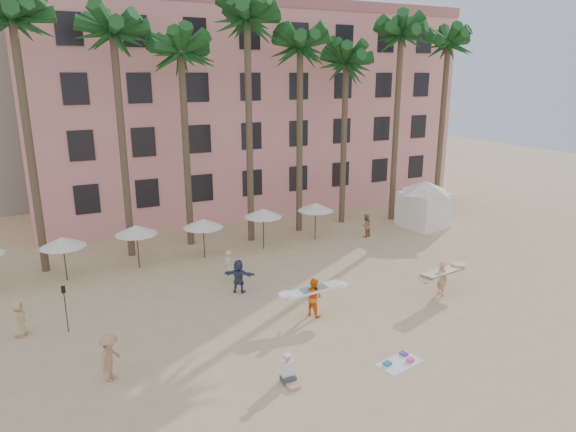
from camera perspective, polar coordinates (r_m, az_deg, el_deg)
The scene contains 11 objects.
ground at distance 22.54m, azimuth 3.22°, elevation -14.09°, with size 120.00×120.00×0.00m, color #D1B789.
pink_hotel at distance 46.24m, azimuth -5.18°, elevation 11.60°, with size 35.00×14.00×16.00m, color pink.
palm_row at distance 33.63m, azimuth -9.02°, elevation 18.49°, with size 44.40×5.40×16.30m.
umbrella_row at distance 31.49m, azimuth -12.89°, elevation -1.09°, with size 22.50×2.70×2.73m.
cabana at distance 39.53m, azimuth 14.94°, elevation 1.75°, with size 5.13×5.13×3.50m.
beach_towel at distance 21.77m, azimuth 12.32°, elevation -15.51°, with size 1.95×1.32×0.14m.
carrier_yellow at distance 27.89m, azimuth 16.77°, elevation -6.42°, with size 3.17×1.56×1.82m.
carrier_white at distance 24.59m, azimuth 2.86°, elevation -8.83°, with size 2.88×1.11×1.87m.
beachgoers at distance 25.96m, azimuth -8.62°, elevation -7.89°, with size 22.58×11.48×1.89m.
paddle at distance 24.86m, azimuth -23.53°, elevation -8.86°, with size 0.18×0.04×2.23m.
seated_man at distance 19.95m, azimuth 0.05°, elevation -17.06°, with size 0.49×0.86×1.12m.
Camera 1 is at (-9.82, -16.96, 11.14)m, focal length 32.00 mm.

